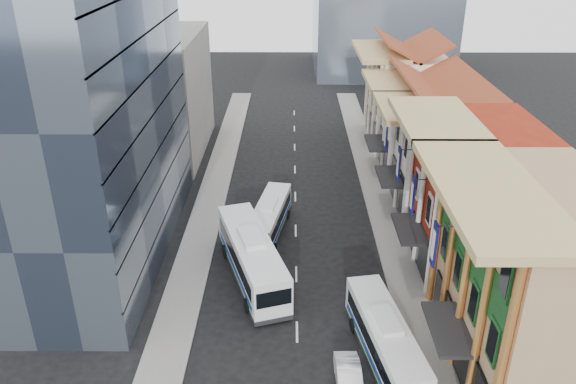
{
  "coord_description": "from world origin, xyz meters",
  "views": [
    {
      "loc": [
        -0.43,
        -22.42,
        25.27
      ],
      "look_at": [
        -0.69,
        20.63,
        4.56
      ],
      "focal_mm": 35.0,
      "sensor_mm": 36.0,
      "label": 1
    }
  ],
  "objects_px": {
    "bus_left_near": "(252,257)",
    "shophouse_tan": "(536,286)",
    "sedan_right": "(349,379)",
    "office_tower": "(70,75)",
    "bus_right": "(385,339)",
    "bus_left_far": "(269,218)"
  },
  "relations": [
    {
      "from": "bus_right",
      "to": "sedan_right",
      "type": "relative_size",
      "value": 2.45
    },
    {
      "from": "bus_left_near",
      "to": "shophouse_tan",
      "type": "bearing_deg",
      "value": -46.22
    },
    {
      "from": "office_tower",
      "to": "bus_left_near",
      "type": "xyz_separation_m",
      "value": [
        13.55,
        -4.58,
        -13.02
      ]
    },
    {
      "from": "office_tower",
      "to": "bus_left_far",
      "type": "xyz_separation_m",
      "value": [
        14.64,
        2.57,
        -13.44
      ]
    },
    {
      "from": "office_tower",
      "to": "bus_left_far",
      "type": "height_order",
      "value": "office_tower"
    },
    {
      "from": "bus_right",
      "to": "sedan_right",
      "type": "bearing_deg",
      "value": -145.18
    },
    {
      "from": "bus_left_near",
      "to": "bus_right",
      "type": "bearing_deg",
      "value": -63.21
    },
    {
      "from": "shophouse_tan",
      "to": "bus_left_near",
      "type": "bearing_deg",
      "value": 151.63
    },
    {
      "from": "office_tower",
      "to": "bus_right",
      "type": "relative_size",
      "value": 2.91
    },
    {
      "from": "bus_left_far",
      "to": "sedan_right",
      "type": "height_order",
      "value": "bus_left_far"
    },
    {
      "from": "bus_left_near",
      "to": "bus_left_far",
      "type": "distance_m",
      "value": 7.25
    },
    {
      "from": "bus_left_far",
      "to": "bus_left_near",
      "type": "bearing_deg",
      "value": -88.3
    },
    {
      "from": "bus_left_far",
      "to": "bus_right",
      "type": "height_order",
      "value": "bus_right"
    },
    {
      "from": "bus_left_near",
      "to": "sedan_right",
      "type": "distance_m",
      "value": 13.25
    },
    {
      "from": "bus_left_near",
      "to": "bus_right",
      "type": "xyz_separation_m",
      "value": [
        8.95,
        -9.06,
        -0.32
      ]
    },
    {
      "from": "shophouse_tan",
      "to": "sedan_right",
      "type": "bearing_deg",
      "value": -169.33
    },
    {
      "from": "bus_right",
      "to": "shophouse_tan",
      "type": "bearing_deg",
      "value": -12.36
    },
    {
      "from": "bus_left_far",
      "to": "sedan_right",
      "type": "relative_size",
      "value": 2.31
    },
    {
      "from": "bus_right",
      "to": "sedan_right",
      "type": "height_order",
      "value": "bus_right"
    },
    {
      "from": "bus_left_near",
      "to": "sedan_right",
      "type": "relative_size",
      "value": 2.92
    },
    {
      "from": "bus_left_near",
      "to": "bus_right",
      "type": "relative_size",
      "value": 1.19
    },
    {
      "from": "shophouse_tan",
      "to": "office_tower",
      "type": "distance_m",
      "value": 35.19
    }
  ]
}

